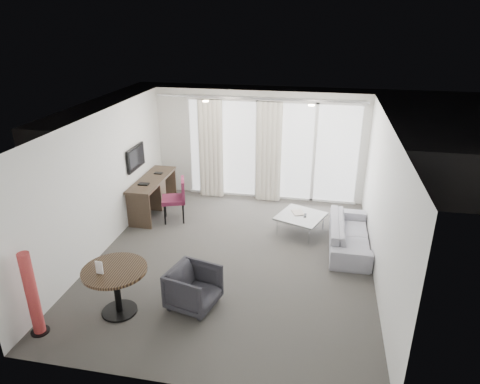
% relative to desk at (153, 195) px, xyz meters
% --- Properties ---
extents(floor, '(5.00, 6.00, 0.00)m').
position_rel_desk_xyz_m(floor, '(2.21, -1.64, -0.41)').
color(floor, '#423F3B').
rests_on(floor, ground).
extents(ceiling, '(5.00, 6.00, 0.00)m').
position_rel_desk_xyz_m(ceiling, '(2.21, -1.64, 2.19)').
color(ceiling, white).
rests_on(ceiling, ground).
extents(wall_left, '(0.00, 6.00, 2.60)m').
position_rel_desk_xyz_m(wall_left, '(-0.29, -1.64, 0.89)').
color(wall_left, silver).
rests_on(wall_left, ground).
extents(wall_right, '(0.00, 6.00, 2.60)m').
position_rel_desk_xyz_m(wall_right, '(4.71, -1.64, 0.89)').
color(wall_right, silver).
rests_on(wall_right, ground).
extents(wall_front, '(5.00, 0.00, 2.60)m').
position_rel_desk_xyz_m(wall_front, '(2.21, -4.64, 0.89)').
color(wall_front, silver).
rests_on(wall_front, ground).
extents(window_panel, '(4.00, 0.02, 2.38)m').
position_rel_desk_xyz_m(window_panel, '(2.51, 1.35, 0.79)').
color(window_panel, white).
rests_on(window_panel, ground).
extents(window_frame, '(4.10, 0.06, 2.44)m').
position_rel_desk_xyz_m(window_frame, '(2.51, 1.33, 0.79)').
color(window_frame, white).
rests_on(window_frame, ground).
extents(curtain_left, '(0.60, 0.20, 2.38)m').
position_rel_desk_xyz_m(curtain_left, '(1.06, 1.18, 0.79)').
color(curtain_left, beige).
rests_on(curtain_left, ground).
extents(curtain_right, '(0.60, 0.20, 2.38)m').
position_rel_desk_xyz_m(curtain_right, '(2.46, 1.18, 0.79)').
color(curtain_right, beige).
rests_on(curtain_right, ground).
extents(curtain_track, '(4.80, 0.04, 0.04)m').
position_rel_desk_xyz_m(curtain_track, '(2.21, 1.18, 2.04)').
color(curtain_track, '#B2B2B7').
rests_on(curtain_track, ceiling).
extents(downlight_a, '(0.12, 0.12, 0.02)m').
position_rel_desk_xyz_m(downlight_a, '(1.31, -0.04, 2.18)').
color(downlight_a, '#FFE0B2').
rests_on(downlight_a, ceiling).
extents(downlight_b, '(0.12, 0.12, 0.02)m').
position_rel_desk_xyz_m(downlight_b, '(3.41, -0.04, 2.18)').
color(downlight_b, '#FFE0B2').
rests_on(downlight_b, ceiling).
extents(desk, '(0.54, 1.74, 0.81)m').
position_rel_desk_xyz_m(desk, '(0.00, 0.00, 0.00)').
color(desk, '#392C20').
rests_on(desk, floor).
extents(tv, '(0.05, 0.80, 0.50)m').
position_rel_desk_xyz_m(tv, '(-0.25, -0.19, 0.94)').
color(tv, black).
rests_on(tv, wall_left).
extents(desk_chair, '(0.65, 0.63, 0.96)m').
position_rel_desk_xyz_m(desk_chair, '(0.59, -0.31, 0.07)').
color(desk_chair, maroon).
rests_on(desk_chair, floor).
extents(round_table, '(1.22, 1.22, 0.77)m').
position_rel_desk_xyz_m(round_table, '(0.81, -3.47, -0.02)').
color(round_table, '#312214').
rests_on(round_table, floor).
extents(menu_card, '(0.11, 0.03, 0.20)m').
position_rel_desk_xyz_m(menu_card, '(0.66, -3.62, 0.31)').
color(menu_card, white).
rests_on(menu_card, round_table).
extents(red_lamp, '(0.32, 0.32, 1.30)m').
position_rel_desk_xyz_m(red_lamp, '(-0.11, -4.11, 0.24)').
color(red_lamp, '#AE3534').
rests_on(red_lamp, floor).
extents(tub_armchair, '(0.86, 0.85, 0.65)m').
position_rel_desk_xyz_m(tub_armchair, '(1.89, -3.10, -0.08)').
color(tub_armchair, '#29282E').
rests_on(tub_armchair, floor).
extents(coffee_table, '(1.12, 1.12, 0.39)m').
position_rel_desk_xyz_m(coffee_table, '(3.35, -0.35, -0.21)').
color(coffee_table, gray).
rests_on(coffee_table, floor).
extents(remote, '(0.05, 0.16, 0.02)m').
position_rel_desk_xyz_m(remote, '(3.44, -0.35, -0.05)').
color(remote, black).
rests_on(remote, coffee_table).
extents(magazine, '(0.32, 0.36, 0.02)m').
position_rel_desk_xyz_m(magazine, '(3.28, -0.24, -0.05)').
color(magazine, gray).
rests_on(magazine, coffee_table).
extents(sofa, '(0.74, 1.89, 0.55)m').
position_rel_desk_xyz_m(sofa, '(4.32, -0.77, -0.13)').
color(sofa, gray).
rests_on(sofa, floor).
extents(terrace_slab, '(5.60, 3.00, 0.12)m').
position_rel_desk_xyz_m(terrace_slab, '(2.51, 2.86, -0.47)').
color(terrace_slab, '#4D4D50').
rests_on(terrace_slab, ground).
extents(rattan_chair_a, '(0.62, 0.62, 0.80)m').
position_rel_desk_xyz_m(rattan_chair_a, '(3.35, 2.79, -0.01)').
color(rattan_chair_a, brown).
rests_on(rattan_chair_a, terrace_slab).
extents(rattan_chair_b, '(0.79, 0.79, 0.92)m').
position_rel_desk_xyz_m(rattan_chair_b, '(4.25, 3.46, 0.05)').
color(rattan_chair_b, brown).
rests_on(rattan_chair_b, terrace_slab).
extents(rattan_table, '(0.54, 0.54, 0.51)m').
position_rel_desk_xyz_m(rattan_table, '(3.75, 2.07, -0.15)').
color(rattan_table, brown).
rests_on(rattan_table, terrace_slab).
extents(balustrade, '(5.50, 0.06, 1.05)m').
position_rel_desk_xyz_m(balustrade, '(2.51, 4.31, 0.09)').
color(balustrade, '#B2B2B7').
rests_on(balustrade, terrace_slab).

